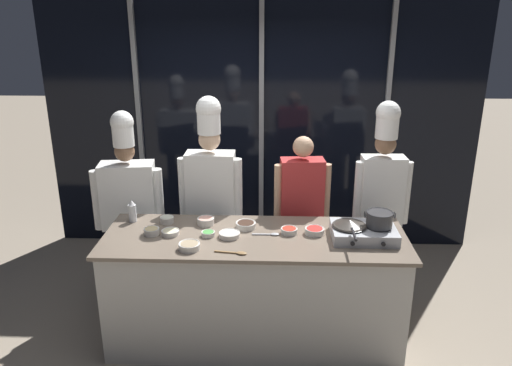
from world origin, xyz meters
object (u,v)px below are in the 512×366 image
object	(u,v)px
prep_bowl_chili_flakes	(289,230)
prep_bowl_bell_pepper	(315,230)
stock_pot	(380,219)
serving_spoon_solid	(237,253)
prep_bowl_soy_glaze	(246,225)
serving_spoon_slotted	(271,234)
portable_stove	(364,232)
chef_head	(129,198)
prep_bowl_ginger	(152,231)
prep_bowl_scallions	(208,233)
person_guest	(301,204)
prep_bowl_bean_sprouts	(167,219)
chef_sous	(211,187)
frying_pan	(350,223)
prep_bowl_garlic	(229,234)
chef_line	(382,187)
prep_bowl_mushrooms	(189,246)
squeeze_bottle_clear	(132,211)
prep_bowl_noodles	(170,232)
prep_bowl_shrimp	(206,221)

from	to	relation	value
prep_bowl_chili_flakes	prep_bowl_bell_pepper	bearing A→B (deg)	-0.19
stock_pot	serving_spoon_solid	size ratio (longest dim) A/B	0.95
prep_bowl_soy_glaze	serving_spoon_slotted	world-z (taller)	prep_bowl_soy_glaze
serving_spoon_slotted	portable_stove	bearing A→B (deg)	-2.03
chef_head	prep_bowl_ginger	bearing A→B (deg)	113.04
prep_bowl_scallions	chef_head	world-z (taller)	chef_head
stock_pot	prep_bowl_soy_glaze	bearing A→B (deg)	171.58
prep_bowl_ginger	prep_bowl_scallions	distance (m)	0.45
prep_bowl_bell_pepper	person_guest	size ratio (longest dim) A/B	0.10
prep_bowl_bean_sprouts	chef_sous	distance (m)	0.52
frying_pan	prep_bowl_scallions	bearing A→B (deg)	-179.76
prep_bowl_garlic	chef_head	world-z (taller)	chef_head
prep_bowl_soy_glaze	serving_spoon_slotted	xyz separation A→B (m)	(0.20, -0.13, -0.02)
frying_pan	chef_line	bearing A→B (deg)	61.19
prep_bowl_mushrooms	person_guest	bearing A→B (deg)	44.83
prep_bowl_bean_sprouts	prep_bowl_mushrooms	world-z (taller)	prep_bowl_bean_sprouts
stock_pot	prep_bowl_ginger	distance (m)	1.76
prep_bowl_ginger	prep_bowl_soy_glaze	size ratio (longest dim) A/B	0.75
prep_bowl_mushrooms	serving_spoon_slotted	distance (m)	0.65
squeeze_bottle_clear	prep_bowl_soy_glaze	bearing A→B (deg)	-6.03
serving_spoon_solid	prep_bowl_bean_sprouts	bearing A→B (deg)	139.25
squeeze_bottle_clear	chef_line	bearing A→B (deg)	11.28
stock_pot	serving_spoon_solid	xyz separation A→B (m)	(-1.07, -0.30, -0.16)
prep_bowl_bell_pepper	person_guest	world-z (taller)	person_guest
prep_bowl_chili_flakes	prep_bowl_ginger	distance (m)	1.08
prep_bowl_scallions	prep_bowl_bell_pepper	bearing A→B (deg)	4.91
portable_stove	squeeze_bottle_clear	world-z (taller)	squeeze_bottle_clear
prep_bowl_mushrooms	serving_spoon_solid	world-z (taller)	prep_bowl_mushrooms
squeeze_bottle_clear	serving_spoon_slotted	bearing A→B (deg)	-11.19
serving_spoon_solid	chef_sous	distance (m)	0.97
portable_stove	prep_bowl_soy_glaze	size ratio (longest dim) A/B	2.96
prep_bowl_mushrooms	chef_line	xyz separation A→B (m)	(1.57, 0.92, 0.15)
portable_stove	prep_bowl_ginger	xyz separation A→B (m)	(-1.65, 0.01, -0.02)
prep_bowl_soy_glaze	prep_bowl_ginger	bearing A→B (deg)	-168.73
prep_bowl_scallions	serving_spoon_slotted	world-z (taller)	prep_bowl_scallions
frying_pan	prep_bowl_mushrooms	distance (m)	1.22
frying_pan	prep_bowl_ginger	size ratio (longest dim) A/B	3.72
chef_sous	frying_pan	bearing A→B (deg)	152.31
prep_bowl_bell_pepper	prep_bowl_soy_glaze	xyz separation A→B (m)	(-0.55, 0.09, 0.00)
stock_pot	chef_sous	world-z (taller)	chef_sous
portable_stove	person_guest	xyz separation A→B (m)	(-0.45, 0.62, -0.02)
prep_bowl_ginger	serving_spoon_solid	bearing A→B (deg)	-23.81
portable_stove	serving_spoon_solid	xyz separation A→B (m)	(-0.95, -0.30, -0.04)
prep_bowl_bean_sprouts	serving_spoon_solid	size ratio (longest dim) A/B	0.47
frying_pan	prep_bowl_soy_glaze	xyz separation A→B (m)	(-0.80, 0.16, -0.10)
prep_bowl_noodles	prep_bowl_mushrooms	size ratio (longest dim) A/B	0.87
prep_bowl_garlic	serving_spoon_slotted	world-z (taller)	prep_bowl_garlic
prep_bowl_shrimp	chef_line	xyz separation A→B (m)	(1.51, 0.47, 0.15)
frying_pan	prep_bowl_scallions	distance (m)	1.09
portable_stove	prep_bowl_shrimp	xyz separation A→B (m)	(-1.25, 0.21, -0.01)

